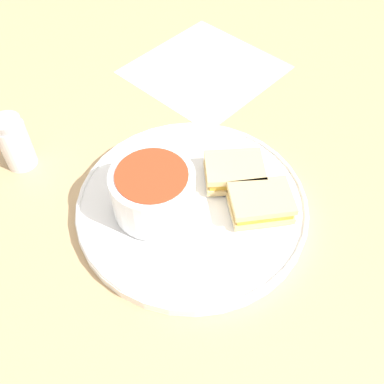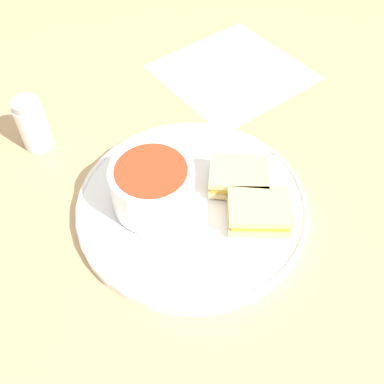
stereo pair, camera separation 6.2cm
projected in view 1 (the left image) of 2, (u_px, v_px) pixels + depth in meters
name	position (u px, v px, depth m)	size (l,w,h in m)	color
ground_plane	(192.00, 209.00, 0.65)	(2.40, 2.40, 0.00)	tan
plate	(192.00, 205.00, 0.65)	(0.33, 0.33, 0.02)	white
soup_bowl	(153.00, 191.00, 0.60)	(0.11, 0.11, 0.07)	white
spoon	(136.00, 184.00, 0.65)	(0.12, 0.08, 0.01)	silver
sandwich_half_near	(261.00, 203.00, 0.62)	(0.10, 0.08, 0.03)	#DBBC7F
sandwich_half_far	(234.00, 172.00, 0.65)	(0.10, 0.09, 0.03)	#DBBC7F
salt_shaker	(15.00, 143.00, 0.68)	(0.05, 0.05, 0.09)	silver
menu_sheet	(205.00, 69.00, 0.86)	(0.33, 0.32, 0.00)	white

